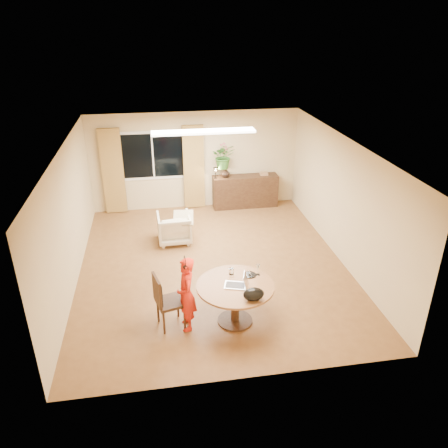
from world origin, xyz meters
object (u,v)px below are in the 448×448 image
object	(u,v)px
armchair	(174,228)
sideboard	(245,191)
dining_table	(235,293)
dining_chair	(170,300)
child	(186,294)

from	to	relation	value
armchair	sideboard	size ratio (longest dim) A/B	0.43
dining_table	armchair	world-z (taller)	dining_table
dining_chair	sideboard	bearing A→B (deg)	50.31
sideboard	dining_chair	bearing A→B (deg)	-115.29
dining_chair	armchair	world-z (taller)	dining_chair
child	dining_table	bearing A→B (deg)	86.79
dining_table	armchair	size ratio (longest dim) A/B	1.72
armchair	dining_table	bearing A→B (deg)	103.02
dining_chair	armchair	size ratio (longest dim) A/B	1.32
dining_chair	child	world-z (taller)	child
dining_chair	child	distance (m)	0.32
dining_chair	child	size ratio (longest dim) A/B	0.77
sideboard	child	bearing A→B (deg)	-112.31
dining_chair	armchair	distance (m)	3.09
dining_table	dining_chair	bearing A→B (deg)	176.01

